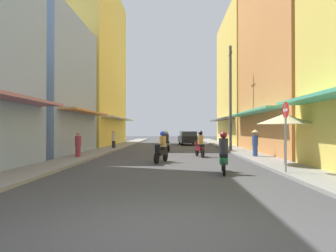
{
  "coord_description": "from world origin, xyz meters",
  "views": [
    {
      "loc": [
        0.39,
        -5.08,
        1.65
      ],
      "look_at": [
        -0.13,
        15.48,
        1.88
      ],
      "focal_mm": 32.97,
      "sensor_mm": 36.0,
      "label": 1
    }
  ],
  "objects_px": {
    "motorbike_black": "(161,148)",
    "pedestrian_midway": "(255,142)",
    "motorbike_maroon": "(200,145)",
    "utility_pole": "(230,98)",
    "motorbike_green": "(223,155)",
    "parked_car": "(188,138)",
    "pedestrian_crossing": "(78,145)",
    "vendor_umbrella": "(284,119)",
    "motorbike_silver": "(166,142)",
    "street_sign_no_entry": "(286,128)",
    "pedestrian_far": "(114,138)"
  },
  "relations": [
    {
      "from": "pedestrian_crossing",
      "to": "motorbike_silver",
      "type": "bearing_deg",
      "value": 51.87
    },
    {
      "from": "motorbike_black",
      "to": "pedestrian_midway",
      "type": "xyz_separation_m",
      "value": [
        5.26,
        2.41,
        0.23
      ]
    },
    {
      "from": "motorbike_black",
      "to": "motorbike_green",
      "type": "bearing_deg",
      "value": -56.24
    },
    {
      "from": "utility_pole",
      "to": "motorbike_black",
      "type": "bearing_deg",
      "value": -122.56
    },
    {
      "from": "motorbike_silver",
      "to": "pedestrian_crossing",
      "type": "relative_size",
      "value": 1.14
    },
    {
      "from": "motorbike_maroon",
      "to": "utility_pole",
      "type": "bearing_deg",
      "value": 58.14
    },
    {
      "from": "motorbike_green",
      "to": "pedestrian_far",
      "type": "relative_size",
      "value": 1.12
    },
    {
      "from": "street_sign_no_entry",
      "to": "motorbike_black",
      "type": "bearing_deg",
      "value": 137.7
    },
    {
      "from": "pedestrian_midway",
      "to": "street_sign_no_entry",
      "type": "relative_size",
      "value": 0.62
    },
    {
      "from": "motorbike_green",
      "to": "vendor_umbrella",
      "type": "relative_size",
      "value": 0.76
    },
    {
      "from": "parked_car",
      "to": "street_sign_no_entry",
      "type": "distance_m",
      "value": 22.02
    },
    {
      "from": "motorbike_black",
      "to": "utility_pole",
      "type": "xyz_separation_m",
      "value": [
        4.76,
        7.45,
        3.3
      ]
    },
    {
      "from": "motorbike_maroon",
      "to": "motorbike_green",
      "type": "bearing_deg",
      "value": -87.22
    },
    {
      "from": "motorbike_maroon",
      "to": "pedestrian_far",
      "type": "relative_size",
      "value": 1.11
    },
    {
      "from": "motorbike_silver",
      "to": "pedestrian_midway",
      "type": "bearing_deg",
      "value": -44.79
    },
    {
      "from": "motorbike_green",
      "to": "pedestrian_crossing",
      "type": "xyz_separation_m",
      "value": [
        -7.24,
        5.42,
        0.06
      ]
    },
    {
      "from": "parked_car",
      "to": "vendor_umbrella",
      "type": "relative_size",
      "value": 1.78
    },
    {
      "from": "parked_car",
      "to": "pedestrian_midway",
      "type": "relative_size",
      "value": 2.56
    },
    {
      "from": "motorbike_black",
      "to": "pedestrian_crossing",
      "type": "relative_size",
      "value": 1.14
    },
    {
      "from": "motorbike_maroon",
      "to": "motorbike_green",
      "type": "xyz_separation_m",
      "value": [
        0.34,
        -7.02,
        0.0
      ]
    },
    {
      "from": "parked_car",
      "to": "vendor_umbrella",
      "type": "height_order",
      "value": "vendor_umbrella"
    },
    {
      "from": "motorbike_silver",
      "to": "motorbike_black",
      "type": "bearing_deg",
      "value": -89.79
    },
    {
      "from": "motorbike_maroon",
      "to": "motorbike_black",
      "type": "bearing_deg",
      "value": -123.44
    },
    {
      "from": "motorbike_black",
      "to": "utility_pole",
      "type": "distance_m",
      "value": 9.43
    },
    {
      "from": "motorbike_green",
      "to": "vendor_umbrella",
      "type": "bearing_deg",
      "value": 32.89
    },
    {
      "from": "motorbike_black",
      "to": "vendor_umbrella",
      "type": "bearing_deg",
      "value": -18.64
    },
    {
      "from": "motorbike_silver",
      "to": "motorbike_green",
      "type": "height_order",
      "value": "same"
    },
    {
      "from": "pedestrian_crossing",
      "to": "motorbike_black",
      "type": "bearing_deg",
      "value": -19.45
    },
    {
      "from": "street_sign_no_entry",
      "to": "pedestrian_far",
      "type": "bearing_deg",
      "value": 122.23
    },
    {
      "from": "motorbike_silver",
      "to": "motorbike_maroon",
      "type": "bearing_deg",
      "value": -63.44
    },
    {
      "from": "pedestrian_midway",
      "to": "pedestrian_crossing",
      "type": "distance_m",
      "value": 10.02
    },
    {
      "from": "motorbike_green",
      "to": "street_sign_no_entry",
      "type": "distance_m",
      "value": 2.43
    },
    {
      "from": "motorbike_green",
      "to": "parked_car",
      "type": "bearing_deg",
      "value": 91.32
    },
    {
      "from": "motorbike_maroon",
      "to": "pedestrian_midway",
      "type": "bearing_deg",
      "value": -15.67
    },
    {
      "from": "motorbike_black",
      "to": "motorbike_maroon",
      "type": "bearing_deg",
      "value": 56.56
    },
    {
      "from": "motorbike_green",
      "to": "motorbike_black",
      "type": "bearing_deg",
      "value": 123.76
    },
    {
      "from": "pedestrian_midway",
      "to": "vendor_umbrella",
      "type": "relative_size",
      "value": 0.7
    },
    {
      "from": "motorbike_maroon",
      "to": "pedestrian_crossing",
      "type": "height_order",
      "value": "motorbike_maroon"
    },
    {
      "from": "motorbike_black",
      "to": "motorbike_green",
      "type": "distance_m",
      "value": 4.51
    },
    {
      "from": "motorbike_silver",
      "to": "pedestrian_midway",
      "type": "relative_size",
      "value": 1.05
    },
    {
      "from": "pedestrian_far",
      "to": "vendor_umbrella",
      "type": "height_order",
      "value": "vendor_umbrella"
    },
    {
      "from": "pedestrian_midway",
      "to": "street_sign_no_entry",
      "type": "bearing_deg",
      "value": -95.23
    },
    {
      "from": "motorbike_black",
      "to": "motorbike_silver",
      "type": "bearing_deg",
      "value": 90.21
    },
    {
      "from": "pedestrian_midway",
      "to": "utility_pole",
      "type": "distance_m",
      "value": 5.92
    },
    {
      "from": "motorbike_black",
      "to": "pedestrian_crossing",
      "type": "bearing_deg",
      "value": 160.55
    },
    {
      "from": "motorbike_maroon",
      "to": "pedestrian_crossing",
      "type": "xyz_separation_m",
      "value": [
        -6.89,
        -1.61,
        0.06
      ]
    },
    {
      "from": "motorbike_maroon",
      "to": "motorbike_silver",
      "type": "height_order",
      "value": "same"
    },
    {
      "from": "pedestrian_crossing",
      "to": "street_sign_no_entry",
      "type": "relative_size",
      "value": 0.58
    },
    {
      "from": "vendor_umbrella",
      "to": "utility_pole",
      "type": "bearing_deg",
      "value": 94.3
    },
    {
      "from": "motorbike_black",
      "to": "pedestrian_far",
      "type": "distance_m",
      "value": 11.18
    }
  ]
}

